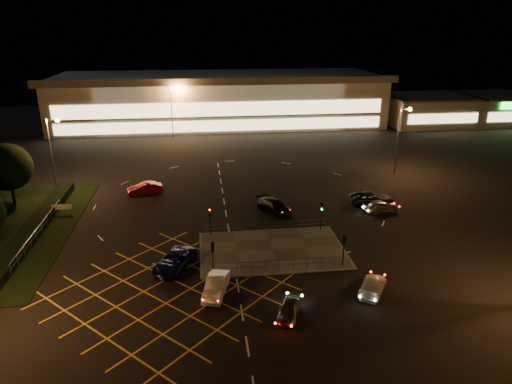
{
  "coord_description": "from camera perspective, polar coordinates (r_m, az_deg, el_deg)",
  "views": [
    {
      "loc": [
        -4.66,
        -42.15,
        21.34
      ],
      "look_at": [
        1.81,
        9.55,
        2.0
      ],
      "focal_mm": 32.0,
      "sensor_mm": 36.0,
      "label": 1
    }
  ],
  "objects": [
    {
      "name": "signal_se",
      "position": [
        42.75,
        10.96,
        -6.39
      ],
      "size": [
        0.28,
        0.3,
        3.15
      ],
      "rotation": [
        0.0,
        0.0,
        3.14
      ],
      "color": "black",
      "rests_on": "pedestrian_island"
    },
    {
      "name": "car_queue_white",
      "position": [
        39.0,
        -5.02,
        -11.61
      ],
      "size": [
        2.63,
        4.71,
        1.47
      ],
      "primitive_type": "imported",
      "rotation": [
        0.0,
        0.0,
        6.03
      ],
      "color": "white",
      "rests_on": "ground"
    },
    {
      "name": "streetlight_far_left",
      "position": [
        91.49,
        -10.29,
        10.75
      ],
      "size": [
        1.78,
        0.56,
        10.03
      ],
      "color": "slate",
      "rests_on": "ground"
    },
    {
      "name": "retail_unit_a",
      "position": [
        110.16,
        20.67,
        9.6
      ],
      "size": [
        18.8,
        14.8,
        6.35
      ],
      "color": "beige",
      "rests_on": "ground"
    },
    {
      "name": "car_left_blue",
      "position": [
        43.14,
        -10.14,
        -8.5
      ],
      "size": [
        4.48,
        5.92,
        1.49
      ],
      "primitive_type": "imported",
      "rotation": [
        0.0,
        0.0,
        5.86
      ],
      "color": "#0C1748",
      "rests_on": "ground"
    },
    {
      "name": "car_right_silver",
      "position": [
        56.66,
        15.38,
        -1.75
      ],
      "size": [
        4.42,
        2.29,
        1.44
      ],
      "primitive_type": "imported",
      "rotation": [
        0.0,
        0.0,
        1.72
      ],
      "color": "#B0B1B7",
      "rests_on": "ground"
    },
    {
      "name": "pedestrian_island",
      "position": [
        45.93,
        2.04,
        -7.25
      ],
      "size": [
        14.0,
        9.0,
        0.12
      ],
      "primitive_type": "cube",
      "color": "#4C4944",
      "rests_on": "ground"
    },
    {
      "name": "car_circ_red",
      "position": [
        62.33,
        -13.73,
        0.46
      ],
      "size": [
        4.76,
        2.6,
        1.49
      ],
      "primitive_type": "imported",
      "rotation": [
        0.0,
        0.0,
        4.95
      ],
      "color": "#960A0C",
      "rests_on": "ground"
    },
    {
      "name": "streetlight_far_right",
      "position": [
        99.71,
        13.84,
        11.26
      ],
      "size": [
        1.78,
        0.56,
        10.03
      ],
      "color": "slate",
      "rests_on": "ground"
    },
    {
      "name": "retail_unit_b",
      "position": [
        118.36,
        27.66,
        9.27
      ],
      "size": [
        14.8,
        14.8,
        6.35
      ],
      "color": "beige",
      "rests_on": "ground"
    },
    {
      "name": "streetlight_ne",
      "position": [
        70.2,
        17.69,
        7.25
      ],
      "size": [
        1.78,
        0.56,
        10.03
      ],
      "color": "slate",
      "rests_on": "ground"
    },
    {
      "name": "signal_sw",
      "position": [
        40.84,
        -5.43,
        -7.42
      ],
      "size": [
        0.28,
        0.3,
        3.15
      ],
      "rotation": [
        0.0,
        0.0,
        3.14
      ],
      "color": "black",
      "rests_on": "pedestrian_island"
    },
    {
      "name": "streetlight_nw",
      "position": [
        64.76,
        -24.0,
        5.4
      ],
      "size": [
        1.78,
        0.56,
        10.03
      ],
      "color": "slate",
      "rests_on": "ground"
    },
    {
      "name": "hedge",
      "position": [
        55.58,
        -25.84,
        -3.82
      ],
      "size": [
        2.0,
        26.0,
        1.0
      ],
      "primitive_type": "cube",
      "color": "black",
      "rests_on": "ground"
    },
    {
      "name": "signal_ne",
      "position": [
        49.69,
        8.2,
        -2.31
      ],
      "size": [
        0.28,
        0.3,
        3.15
      ],
      "color": "black",
      "rests_on": "pedestrian_island"
    },
    {
      "name": "car_east_grey",
      "position": [
        58.76,
        14.28,
        -0.78
      ],
      "size": [
        5.7,
        2.88,
        1.55
      ],
      "primitive_type": "imported",
      "rotation": [
        0.0,
        0.0,
        1.51
      ],
      "color": "black",
      "rests_on": "ground"
    },
    {
      "name": "tree_c",
      "position": [
        62.98,
        -28.62,
        2.75
      ],
      "size": [
        5.76,
        5.76,
        7.84
      ],
      "color": "black",
      "rests_on": "ground"
    },
    {
      "name": "ground",
      "position": [
        47.47,
        -0.74,
        -6.35
      ],
      "size": [
        180.0,
        180.0,
        0.0
      ],
      "primitive_type": "plane",
      "color": "black",
      "rests_on": "ground"
    },
    {
      "name": "car_approach_white",
      "position": [
        40.29,
        14.39,
        -11.28
      ],
      "size": [
        3.86,
        4.67,
        1.27
      ],
      "primitive_type": "imported",
      "rotation": [
        0.0,
        0.0,
        2.58
      ],
      "color": "silver",
      "rests_on": "ground"
    },
    {
      "name": "car_near_silver",
      "position": [
        36.38,
        4.17,
        -14.4
      ],
      "size": [
        2.81,
        3.98,
        1.26
      ],
      "primitive_type": "imported",
      "rotation": [
        0.0,
        0.0,
        5.88
      ],
      "color": "#979B9E",
      "rests_on": "ground"
    },
    {
      "name": "car_far_dkgrey",
      "position": [
        54.78,
        2.3,
        -1.74
      ],
      "size": [
        4.49,
        5.45,
        1.49
      ],
      "primitive_type": "imported",
      "rotation": [
        0.0,
        0.0,
        0.56
      ],
      "color": "black",
      "rests_on": "ground"
    },
    {
      "name": "supermarket",
      "position": [
        105.44,
        -4.6,
        11.55
      ],
      "size": [
        72.0,
        26.5,
        10.5
      ],
      "color": "beige",
      "rests_on": "ground"
    },
    {
      "name": "signal_nw",
      "position": [
        48.05,
        -5.77,
        -3.0
      ],
      "size": [
        0.28,
        0.3,
        3.15
      ],
      "color": "black",
      "rests_on": "pedestrian_island"
    }
  ]
}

